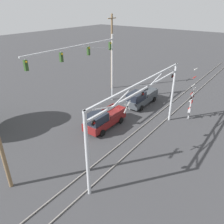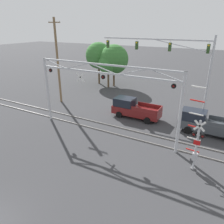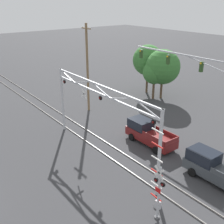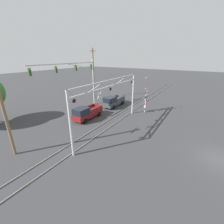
% 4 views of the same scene
% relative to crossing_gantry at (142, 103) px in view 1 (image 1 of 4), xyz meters
% --- Properties ---
extents(rail_track_near, '(80.00, 0.08, 0.10)m').
position_rel_crossing_gantry_xyz_m(rail_track_near, '(0.01, 0.28, -4.61)').
color(rail_track_near, gray).
rests_on(rail_track_near, ground_plane).
extents(rail_track_far, '(80.00, 0.08, 0.10)m').
position_rel_crossing_gantry_xyz_m(rail_track_far, '(0.01, 1.72, -4.61)').
color(rail_track_far, gray).
rests_on(rail_track_far, ground_plane).
extents(crossing_gantry, '(14.08, 0.28, 6.67)m').
position_rel_crossing_gantry_xyz_m(crossing_gantry, '(0.00, 0.00, 0.00)').
color(crossing_gantry, '#B7BABF').
rests_on(crossing_gantry, ground_plane).
extents(crossing_signal_mast, '(1.34, 0.35, 6.17)m').
position_rel_crossing_gantry_xyz_m(crossing_signal_mast, '(8.55, -1.70, -2.59)').
color(crossing_signal_mast, '#B7BABF').
rests_on(crossing_signal_mast, ground_plane).
extents(traffic_signal_span, '(13.05, 0.39, 8.85)m').
position_rel_crossing_gantry_xyz_m(traffic_signal_span, '(4.32, 8.95, 1.62)').
color(traffic_signal_span, '#B7BABF').
rests_on(traffic_signal_span, ground_plane).
extents(pickup_truck_lead, '(5.40, 2.15, 2.11)m').
position_rel_crossing_gantry_xyz_m(pickup_truck_lead, '(0.85, 5.04, -3.65)').
color(pickup_truck_lead, maroon).
rests_on(pickup_truck_lead, ground_plane).
extents(pickup_truck_following, '(5.66, 2.15, 2.11)m').
position_rel_crossing_gantry_xyz_m(pickup_truck_following, '(8.47, 4.82, -3.65)').
color(pickup_truck_following, '#3D4247').
rests_on(pickup_truck_following, ground_plane).
extents(utility_pole_right, '(1.80, 0.28, 10.98)m').
position_rel_crossing_gantry_xyz_m(utility_pole_right, '(11.47, 11.87, 0.98)').
color(utility_pole_right, brown).
rests_on(utility_pole_right, ground_plane).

